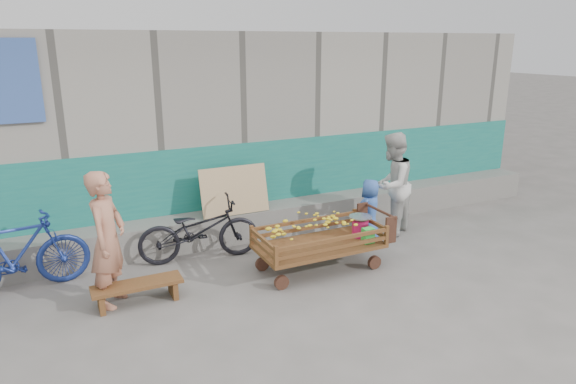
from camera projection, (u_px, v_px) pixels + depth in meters
name	position (u px, v px, depth m)	size (l,w,h in m)	color
ground	(281.00, 316.00, 5.55)	(80.00, 80.00, 0.00)	#5B5753
building_wall	(179.00, 128.00, 8.63)	(12.00, 3.50, 3.00)	gray
banana_cart	(317.00, 233.00, 6.53)	(1.76, 0.80, 0.75)	#4F3417
bench	(138.00, 288.00, 5.78)	(1.00, 0.30, 0.25)	#4F3417
vendor_man	(108.00, 239.00, 5.63)	(0.56, 0.37, 1.54)	#B47358
woman	(392.00, 185.00, 7.71)	(0.77, 0.60, 1.58)	silver
child	(370.00, 211.00, 7.51)	(0.46, 0.30, 0.95)	#375FB1
bicycle_dark	(199.00, 230.00, 6.88)	(0.56, 1.62, 0.85)	black
bicycle_blue	(17.00, 254.00, 5.95)	(0.45, 1.61, 0.97)	navy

